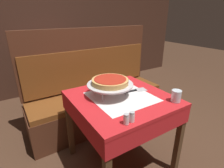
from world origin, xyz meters
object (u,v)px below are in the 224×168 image
at_px(salt_shaker, 126,119).
at_px(pizza_pan_stand, 110,85).
at_px(pizza_server, 134,91).
at_px(condiment_caddy, 51,56).
at_px(water_glass_near, 176,96).
at_px(dining_table_front, 121,107).
at_px(booth_bench, 97,99).
at_px(deep_dish_pizza, 110,81).
at_px(pepper_shaker, 132,117).
at_px(dining_table_rear, 56,65).

bearing_deg(salt_shaker, pizza_pan_stand, 71.70).
relative_size(pizza_server, condiment_caddy, 1.43).
bearing_deg(water_glass_near, condiment_caddy, 103.14).
bearing_deg(dining_table_front, salt_shaker, -120.96).
xyz_separation_m(booth_bench, pizza_pan_stand, (-0.21, -0.69, 0.48)).
bearing_deg(pizza_server, booth_bench, 92.22).
xyz_separation_m(dining_table_front, salt_shaker, (-0.21, -0.35, 0.14)).
bearing_deg(booth_bench, pizza_server, -87.78).
relative_size(deep_dish_pizza, pizza_server, 1.21).
bearing_deg(pizza_pan_stand, pepper_shaker, -102.38).
height_order(pizza_pan_stand, pepper_shaker, pizza_pan_stand).
bearing_deg(deep_dish_pizza, dining_table_rear, 91.11).
distance_m(dining_table_rear, booth_bench, 1.03).
xyz_separation_m(booth_bench, pizza_server, (0.03, -0.73, 0.39)).
bearing_deg(pizza_server, dining_table_front, -169.24).
height_order(booth_bench, deep_dish_pizza, booth_bench).
bearing_deg(dining_table_front, water_glass_near, -43.80).
distance_m(pizza_server, pepper_shaker, 0.51).
xyz_separation_m(dining_table_rear, salt_shaker, (-0.11, -2.08, 0.15)).
bearing_deg(salt_shaker, condiment_caddy, 88.59).
distance_m(salt_shaker, condiment_caddy, 2.11).
relative_size(dining_table_front, booth_bench, 0.46).
bearing_deg(pizza_pan_stand, salt_shaker, -108.30).
height_order(salt_shaker, condiment_caddy, condiment_caddy).
xyz_separation_m(dining_table_front, pepper_shaker, (-0.16, -0.35, 0.14)).
bearing_deg(deep_dish_pizza, condiment_caddy, 93.02).
relative_size(deep_dish_pizza, pepper_shaker, 4.32).
xyz_separation_m(dining_table_rear, booth_bench, (0.24, -0.97, -0.27)).
distance_m(booth_bench, water_glass_near, 1.17).
bearing_deg(pizza_server, dining_table_rear, 99.02).
relative_size(deep_dish_pizza, condiment_caddy, 1.73).
distance_m(dining_table_rear, deep_dish_pizza, 1.67).
bearing_deg(water_glass_near, pizza_pan_stand, 135.45).
height_order(dining_table_rear, salt_shaker, salt_shaker).
height_order(dining_table_front, deep_dish_pizza, deep_dish_pizza).
xyz_separation_m(deep_dish_pizza, salt_shaker, (-0.14, -0.43, -0.10)).
distance_m(dining_table_front, water_glass_near, 0.48).
relative_size(booth_bench, pizza_server, 6.72).
bearing_deg(water_glass_near, salt_shaker, -175.98).
height_order(pizza_pan_stand, salt_shaker, pizza_pan_stand).
distance_m(dining_table_rear, water_glass_near, 2.09).
bearing_deg(pizza_pan_stand, pizza_server, -10.50).
distance_m(deep_dish_pizza, condiment_caddy, 1.69).
relative_size(booth_bench, deep_dish_pizza, 5.57).
bearing_deg(pepper_shaker, salt_shaker, 180.00).
height_order(dining_table_rear, pizza_server, pizza_server).
height_order(booth_bench, pizza_pan_stand, booth_bench).
height_order(pizza_server, water_glass_near, water_glass_near).
relative_size(dining_table_front, pepper_shaker, 11.15).
relative_size(dining_table_rear, pizza_pan_stand, 1.82).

